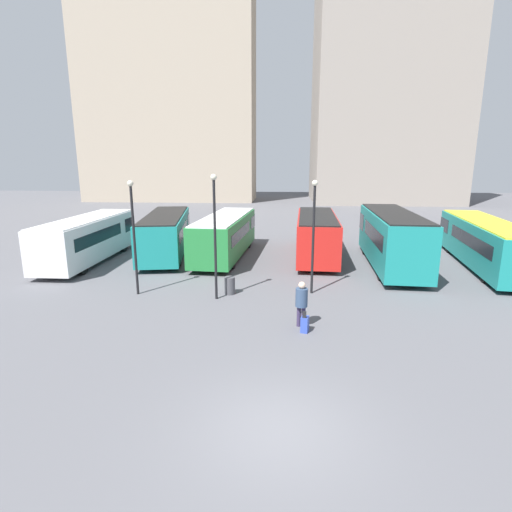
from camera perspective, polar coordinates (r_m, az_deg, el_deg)
ground_plane at (r=10.42m, az=3.28°, el=-23.54°), size 160.00×160.00×0.00m
building_block_left at (r=72.16m, az=-12.51°, el=25.10°), size 27.72×10.33×42.95m
building_block_right at (r=71.20m, az=18.24°, el=23.89°), size 21.98×16.92×40.40m
bus_0 at (r=27.78m, az=-22.78°, el=2.44°), size 2.51×9.87×2.83m
bus_1 at (r=28.20m, az=-12.74°, el=3.29°), size 4.23×10.60×2.82m
bus_2 at (r=27.01m, az=-4.36°, el=3.11°), size 3.27×10.16×2.78m
bus_3 at (r=27.16m, az=8.64°, el=3.13°), size 3.02×9.77×2.85m
bus_4 at (r=25.74m, az=18.77°, el=2.58°), size 3.18×10.46×3.33m
bus_5 at (r=28.11m, az=29.95°, el=1.80°), size 4.22×12.28×2.80m
traveler at (r=15.52m, az=6.52°, el=-6.28°), size 0.57×0.57×1.82m
suitcase at (r=15.34m, az=6.98°, el=-9.63°), size 0.36×0.43×0.87m
lamp_post_0 at (r=19.07m, az=8.22°, el=3.99°), size 0.28×0.28×5.46m
lamp_post_1 at (r=19.59m, az=-17.10°, el=3.77°), size 0.28×0.28×5.45m
lamp_post_2 at (r=18.11m, az=-5.90°, el=4.06°), size 0.28×0.28×5.75m
trash_bin at (r=19.43m, az=-3.78°, el=-4.22°), size 0.52×0.52×0.85m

